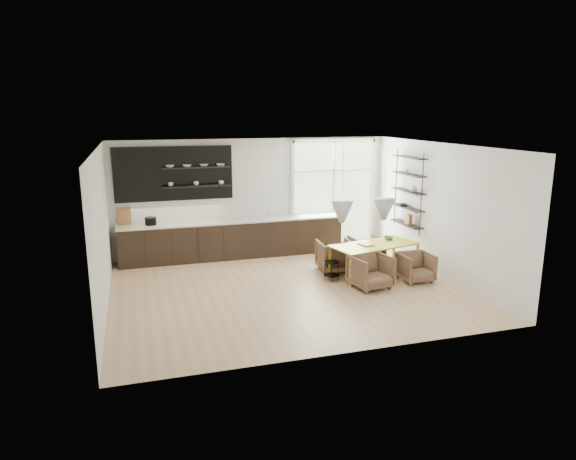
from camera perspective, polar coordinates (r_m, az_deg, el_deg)
The scene contains 11 objects.
room at distance 11.39m, azimuth 1.17°, elevation 2.47°, with size 7.02×6.01×2.91m.
kitchen_run at distance 12.78m, azimuth -6.52°, elevation -0.40°, with size 5.54×0.69×2.75m.
right_shelving at distance 12.56m, azimuth 13.25°, elevation 3.99°, with size 0.26×1.22×1.90m.
dining_table at distance 11.46m, azimuth 9.58°, elevation -1.80°, with size 2.07×1.27×0.70m.
armchair_back_left at distance 11.71m, azimuth 5.26°, elevation -2.87°, with size 0.75×0.78×0.71m, color brown.
armchair_back_right at distance 12.40m, azimuth 8.69°, elevation -2.17°, with size 0.71×0.73×0.66m, color brown.
armchair_front_left at distance 10.70m, azimuth 9.17°, elevation -4.57°, with size 0.74×0.76×0.69m, color brown.
armchair_front_right at distance 11.31m, azimuth 14.00°, elevation -4.01°, with size 0.66×0.68×0.62m, color brown.
wire_stool at distance 11.06m, azimuth 4.88°, elevation -4.24°, with size 0.34×0.34×0.43m.
table_book at distance 11.31m, azimuth 8.12°, elevation -1.61°, with size 0.25×0.33×0.03m, color white.
table_bowl at distance 11.92m, azimuth 11.11°, elevation -0.87°, with size 0.21×0.21×0.07m, color #56884D.
Camera 1 is at (-2.89, -9.55, 3.56)m, focal length 32.00 mm.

